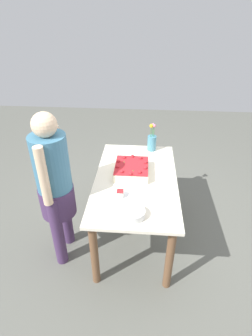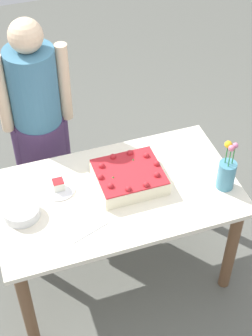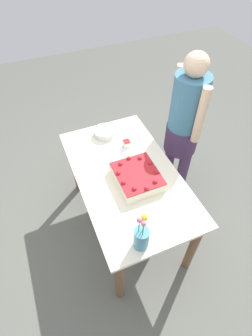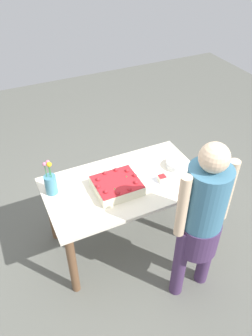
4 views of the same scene
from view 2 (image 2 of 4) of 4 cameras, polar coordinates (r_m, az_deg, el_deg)
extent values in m
plane|color=#5E5F57|center=(3.44, -0.96, -11.17)|extent=(8.00, 8.00, 0.00)
cube|color=white|center=(2.88, -1.12, -2.90)|extent=(1.37, 0.79, 0.03)
cylinder|color=brown|center=(2.92, -10.89, -15.00)|extent=(0.07, 0.07, 0.71)
cylinder|color=brown|center=(3.16, 11.57, -8.81)|extent=(0.07, 0.07, 0.71)
cylinder|color=brown|center=(3.31, -12.97, -5.89)|extent=(0.07, 0.07, 0.71)
cylinder|color=brown|center=(3.52, 6.87, -1.09)|extent=(0.07, 0.07, 0.71)
cube|color=#F8EFCA|center=(2.89, 0.33, -1.05)|extent=(0.37, 0.33, 0.08)
cube|color=red|center=(2.86, 0.34, -0.39)|extent=(0.37, 0.32, 0.01)
sphere|color=red|center=(2.90, 3.42, 0.46)|extent=(0.04, 0.04, 0.04)
sphere|color=red|center=(2.95, 2.26, 1.38)|extent=(0.04, 0.04, 0.04)
sphere|color=red|center=(2.96, 0.42, 1.67)|extent=(0.04, 0.04, 0.04)
sphere|color=red|center=(2.94, -1.46, 1.24)|extent=(0.04, 0.04, 0.04)
sphere|color=red|center=(2.88, -2.71, 0.23)|extent=(0.04, 0.04, 0.04)
sphere|color=red|center=(2.82, -2.83, -1.02)|extent=(0.04, 0.04, 0.04)
sphere|color=red|center=(2.77, -1.71, -2.03)|extent=(0.04, 0.04, 0.04)
sphere|color=red|center=(2.75, 0.25, -2.36)|extent=(0.04, 0.04, 0.04)
sphere|color=red|center=(2.78, 2.24, -1.87)|extent=(0.04, 0.04, 0.04)
sphere|color=red|center=(2.83, 3.44, -0.78)|extent=(0.04, 0.04, 0.04)
cone|color=#2D8438|center=(2.82, -1.43, -1.05)|extent=(0.02, 0.02, 0.02)
cone|color=#2D8438|center=(2.92, 0.82, 0.92)|extent=(0.02, 0.02, 0.02)
cylinder|color=white|center=(2.91, -7.44, -2.31)|extent=(0.19, 0.19, 0.01)
cube|color=white|center=(2.88, -7.50, -1.88)|extent=(0.06, 0.06, 0.05)
cube|color=red|center=(2.86, -7.55, -1.46)|extent=(0.06, 0.06, 0.01)
cube|color=silver|center=(2.68, -4.05, -7.11)|extent=(0.21, 0.09, 0.00)
cylinder|color=teal|center=(2.89, 11.04, -0.78)|extent=(0.10, 0.10, 0.17)
cylinder|color=#2D8438|center=(2.80, 11.84, 1.46)|extent=(0.01, 0.01, 0.13)
sphere|color=#D37097|center=(2.76, 12.03, 2.46)|extent=(0.03, 0.03, 0.03)
cylinder|color=#2D8438|center=(2.80, 11.08, 1.58)|extent=(0.01, 0.01, 0.13)
sphere|color=yellow|center=(2.76, 11.26, 2.57)|extent=(0.04, 0.04, 0.04)
cylinder|color=#2D8438|center=(2.78, 11.43, 1.16)|extent=(0.01, 0.01, 0.13)
sphere|color=pink|center=(2.74, 11.61, 2.16)|extent=(0.03, 0.03, 0.03)
cylinder|color=silver|center=(2.79, -11.51, -4.77)|extent=(0.20, 0.20, 0.06)
cylinder|color=#483058|center=(3.55, -10.98, -0.39)|extent=(0.11, 0.11, 0.78)
cylinder|color=#483058|center=(3.57, -6.91, 0.54)|extent=(0.11, 0.11, 0.78)
cylinder|color=#483058|center=(3.38, -9.43, 3.40)|extent=(0.31, 0.31, 0.28)
cylinder|color=teal|center=(3.15, -10.23, 8.67)|extent=(0.30, 0.30, 0.52)
sphere|color=beige|center=(2.97, -11.08, 14.20)|extent=(0.20, 0.20, 0.20)
cylinder|color=beige|center=(3.14, -13.60, 7.93)|extent=(0.08, 0.08, 0.52)
cylinder|color=beige|center=(3.17, -6.88, 9.37)|extent=(0.08, 0.08, 0.52)
camera|label=1|loc=(2.45, -56.12, 9.30)|focal=28.00mm
camera|label=3|loc=(2.34, 37.96, 23.96)|focal=28.00mm
camera|label=4|loc=(4.09, 3.11, 40.67)|focal=35.00mm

